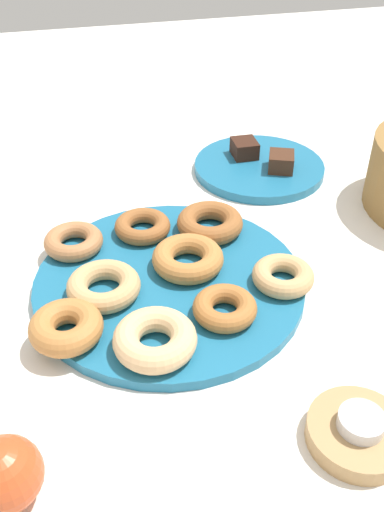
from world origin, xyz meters
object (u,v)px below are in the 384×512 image
Objects in this scene: donut_1 at (210,223)px; candle_holder at (358,433)px; donut_3 at (66,327)px; donut_7 at (283,276)px; donut_4 at (155,339)px; donut_2 at (225,308)px; apple at (5,474)px; donut_6 at (74,241)px; donut_0 at (188,258)px; donut_plate at (169,282)px; tealight at (361,422)px; brownie_far at (281,162)px; cake_plate at (259,167)px; brownie_near at (244,148)px; donut_8 at (143,226)px; donut_5 at (104,286)px.

candle_holder is (0.36, 0.05, -0.02)m from donut_1.
donut_7 is (-0.03, 0.27, -0.00)m from donut_3.
donut_2 is at bearing 110.19° from donut_4.
candle_holder is 1.48× the size of apple.
donut_6 is 0.44m from candle_holder.
donut_1 is 0.44m from apple.
donut_0 is 1.20× the size of donut_7.
donut_0 is at bearing -34.32° from donut_1.
donut_4 reaches higher than donut_plate.
tealight is (0.36, 0.05, 0.00)m from donut_1.
brownie_far is (-0.14, 0.35, 0.00)m from donut_6.
apple is at bearing -50.06° from donut_4.
donut_7 is 1.74× the size of tealight.
tealight is (0.19, 0.26, -0.00)m from donut_3.
donut_2 is 0.38m from cake_plate.
apple is at bearing -39.24° from donut_1.
donut_6 is at bearing -119.06° from donut_7.
brownie_near is at bearing 146.26° from donut_plate.
donut_4 is 0.93× the size of candle_holder.
donut_0 is 1.00× the size of donut_1.
donut_2 is 0.82× the size of donut_4.
donut_3 reaches higher than cake_plate.
donut_2 is 1.67× the size of brownie_near.
apple reaches higher than donut_3.
donut_4 is 0.19m from donut_7.
donut_3 is 0.18m from apple.
donut_2 is (0.17, -0.03, -0.00)m from donut_1.
donut_4 is at bearing -27.45° from donut_0.
donut_plate is 0.15m from donut_3.
donut_0 is 0.12m from donut_7.
tealight reaches higher than candle_holder.
donut_8 and tealight have the same top height.
donut_8 is at bearing -159.14° from tealight.
candle_holder is (0.36, 0.24, -0.02)m from donut_6.
donut_4 reaches higher than donut_7.
cake_plate is at bearing 123.95° from donut_8.
donut_0 is 2.08× the size of tealight.
brownie_far is (-0.13, 0.26, 0.00)m from donut_8.
apple is at bearing -36.00° from brownie_near.
donut_plate is 0.34m from brownie_far.
donut_3 is 0.22m from donut_8.
donut_5 reaches higher than candle_holder.
donut_2 reaches higher than candle_holder.
brownie_far is (0.03, 0.03, 0.02)m from cake_plate.
donut_0 is at bearing -37.04° from cake_plate.
brownie_far is (-0.14, 0.16, 0.00)m from donut_1.
candle_holder is (0.15, 0.17, -0.02)m from donut_4.
donut_4 is 0.11m from donut_5.
donut_3 is at bearing -60.89° from donut_plate.
brownie_near is 0.46× the size of candle_holder.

